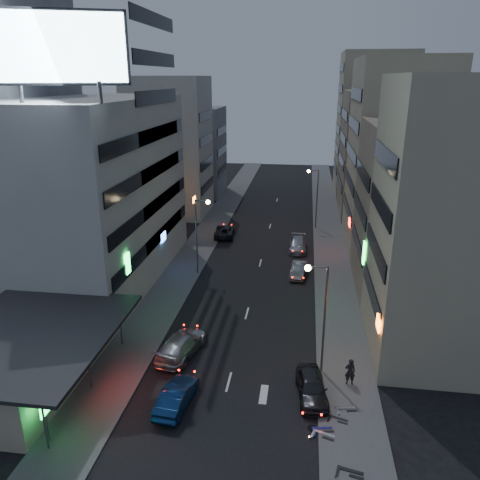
% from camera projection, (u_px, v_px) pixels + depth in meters
% --- Properties ---
extents(ground, '(180.00, 180.00, 0.00)m').
position_uv_depth(ground, '(218.00, 422.00, 28.30)').
color(ground, black).
rests_on(ground, ground).
extents(sidewalk_left, '(4.00, 120.00, 0.12)m').
position_uv_depth(sidewalk_left, '(199.00, 247.00, 57.40)').
color(sidewalk_left, '#4C4C4F').
rests_on(sidewalk_left, ground).
extents(sidewalk_right, '(4.00, 120.00, 0.12)m').
position_uv_depth(sidewalk_right, '(331.00, 254.00, 55.29)').
color(sidewalk_right, '#4C4C4F').
rests_on(sidewalk_right, ground).
extents(food_court, '(11.00, 13.00, 3.88)m').
position_uv_depth(food_court, '(19.00, 357.00, 31.35)').
color(food_court, tan).
rests_on(food_court, ground).
extents(white_building, '(14.00, 24.00, 18.00)m').
position_uv_depth(white_building, '(85.00, 192.00, 46.29)').
color(white_building, '#BBBBB5').
rests_on(white_building, ground).
extents(grey_tower, '(10.00, 14.00, 34.00)m').
position_uv_depth(grey_tower, '(6.00, 106.00, 47.66)').
color(grey_tower, gray).
rests_on(grey_tower, ground).
extents(shophouse_near, '(10.00, 11.00, 20.00)m').
position_uv_depth(shophouse_near, '(453.00, 224.00, 32.87)').
color(shophouse_near, tan).
rests_on(shophouse_near, ground).
extents(shophouse_mid, '(11.00, 12.00, 16.00)m').
position_uv_depth(shophouse_mid, '(420.00, 209.00, 44.22)').
color(shophouse_mid, gray).
rests_on(shophouse_mid, ground).
extents(shophouse_far, '(10.00, 14.00, 22.00)m').
position_uv_depth(shophouse_far, '(395.00, 156.00, 55.46)').
color(shophouse_far, tan).
rests_on(shophouse_far, ground).
extents(far_left_a, '(11.00, 10.00, 20.00)m').
position_uv_depth(far_left_a, '(170.00, 147.00, 69.15)').
color(far_left_a, '#BBBBB5').
rests_on(far_left_a, ground).
extents(far_left_b, '(12.00, 10.00, 15.00)m').
position_uv_depth(far_left_b, '(188.00, 151.00, 82.20)').
color(far_left_b, gray).
rests_on(far_left_b, ground).
extents(far_right_a, '(11.00, 12.00, 18.00)m').
position_uv_depth(far_right_a, '(380.00, 153.00, 70.08)').
color(far_right_a, gray).
rests_on(far_right_a, ground).
extents(far_right_b, '(12.00, 12.00, 24.00)m').
position_uv_depth(far_right_b, '(373.00, 124.00, 82.13)').
color(far_right_b, tan).
rests_on(far_right_b, ground).
extents(billboard, '(9.52, 3.75, 6.20)m').
position_uv_depth(billboard, '(55.00, 48.00, 32.23)').
color(billboard, '#595B60').
rests_on(billboard, white_building).
extents(street_lamp_right_near, '(1.60, 0.44, 8.02)m').
position_uv_depth(street_lamp_right_near, '(320.00, 304.00, 31.38)').
color(street_lamp_right_near, '#595B60').
rests_on(street_lamp_right_near, sidewalk_right).
extents(street_lamp_left, '(1.60, 0.44, 8.02)m').
position_uv_depth(street_lamp_left, '(200.00, 226.00, 47.90)').
color(street_lamp_left, '#595B60').
rests_on(street_lamp_left, sidewalk_left).
extents(street_lamp_right_far, '(1.60, 0.44, 8.02)m').
position_uv_depth(street_lamp_right_far, '(314.00, 190.00, 63.18)').
color(street_lamp_right_far, '#595B60').
rests_on(street_lamp_right_far, sidewalk_right).
extents(parked_car_right_near, '(2.39, 4.73, 1.54)m').
position_uv_depth(parked_car_right_near, '(312.00, 387.00, 30.29)').
color(parked_car_right_near, '#28282E').
rests_on(parked_car_right_near, ground).
extents(parked_car_right_mid, '(1.81, 4.22, 1.35)m').
position_uv_depth(parked_car_right_mid, '(298.00, 270.00, 48.96)').
color(parked_car_right_mid, gray).
rests_on(parked_car_right_mid, ground).
extents(parked_car_left, '(2.77, 5.28, 1.42)m').
position_uv_depth(parked_car_left, '(224.00, 231.00, 61.28)').
color(parked_car_left, '#27282D').
rests_on(parked_car_left, ground).
extents(parked_car_right_far, '(2.05, 5.00, 1.45)m').
position_uv_depth(parked_car_right_far, '(298.00, 245.00, 56.29)').
color(parked_car_right_far, '#97989E').
rests_on(parked_car_right_far, ground).
extents(road_car_blue, '(2.00, 4.60, 1.47)m').
position_uv_depth(road_car_blue, '(177.00, 396.00, 29.44)').
color(road_car_blue, navy).
rests_on(road_car_blue, ground).
extents(road_car_silver, '(3.38, 5.93, 1.62)m').
position_uv_depth(road_car_silver, '(182.00, 345.00, 35.03)').
color(road_car_silver, '#ACAEB4').
rests_on(road_car_silver, ground).
extents(person, '(0.74, 0.53, 1.93)m').
position_uv_depth(person, '(350.00, 372.00, 31.35)').
color(person, black).
rests_on(person, sidewalk_right).
extents(scooter_black_a, '(1.14, 2.17, 1.26)m').
position_uv_depth(scooter_black_a, '(365.00, 463.00, 24.31)').
color(scooter_black_a, black).
rests_on(scooter_black_a, sidewalk_right).
extents(scooter_silver_a, '(1.23, 2.01, 1.16)m').
position_uv_depth(scooter_silver_a, '(336.00, 428.00, 26.85)').
color(scooter_silver_a, '#B8BBC0').
rests_on(scooter_silver_a, sidewalk_right).
extents(scooter_blue, '(0.88, 1.88, 1.11)m').
position_uv_depth(scooter_blue, '(333.00, 419.00, 27.58)').
color(scooter_blue, navy).
rests_on(scooter_blue, sidewalk_right).
extents(scooter_black_b, '(1.07, 1.84, 1.07)m').
position_uv_depth(scooter_black_b, '(349.00, 413.00, 28.11)').
color(scooter_black_b, black).
rests_on(scooter_black_b, sidewalk_right).
extents(scooter_silver_b, '(0.97, 1.91, 1.11)m').
position_uv_depth(scooter_silver_b, '(355.00, 399.00, 29.28)').
color(scooter_silver_b, '#919497').
rests_on(scooter_silver_b, sidewalk_right).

